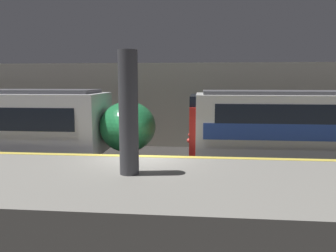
% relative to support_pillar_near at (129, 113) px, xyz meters
% --- Properties ---
extents(ground_plane, '(120.00, 120.00, 0.00)m').
position_rel_support_pillar_near_xyz_m(ground_plane, '(-0.05, 2.34, -2.88)').
color(ground_plane, '#33302D').
extents(platform, '(40.00, 5.19, 1.14)m').
position_rel_support_pillar_near_xyz_m(platform, '(-0.05, -0.25, -2.32)').
color(platform, gray).
rests_on(platform, ground).
extents(station_rear_barrier, '(50.00, 0.15, 4.78)m').
position_rel_support_pillar_near_xyz_m(station_rear_barrier, '(-0.05, 9.54, -0.49)').
color(station_rear_barrier, '#B2AD9E').
rests_on(station_rear_barrier, ground).
extents(support_pillar_near, '(0.55, 0.55, 3.51)m').
position_rel_support_pillar_near_xyz_m(support_pillar_near, '(0.00, 0.00, 0.00)').
color(support_pillar_near, '#47474C').
rests_on(support_pillar_near, platform).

